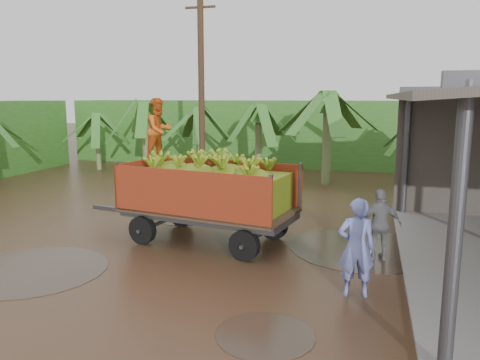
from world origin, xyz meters
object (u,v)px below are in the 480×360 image
object	(u,v)px
banana_trailer	(207,191)
man_grey	(380,225)
utility_pole	(201,94)
man_blue	(356,247)

from	to	relation	value
banana_trailer	man_grey	size ratio (longest dim) A/B	3.69
man_grey	utility_pole	bearing A→B (deg)	-59.10
banana_trailer	man_grey	world-z (taller)	banana_trailer
banana_trailer	man_blue	xyz separation A→B (m)	(3.90, -2.50, -0.40)
man_grey	banana_trailer	bearing A→B (deg)	-19.15
man_blue	man_grey	distance (m)	2.29
man_blue	man_grey	size ratio (longest dim) A/B	1.14
banana_trailer	man_grey	bearing A→B (deg)	6.73
man_blue	man_grey	world-z (taller)	man_blue
man_blue	banana_trailer	bearing A→B (deg)	-42.16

